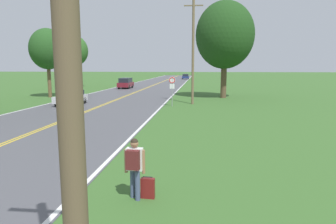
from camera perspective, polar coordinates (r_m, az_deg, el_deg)
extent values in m
cylinder|color=#475175|center=(8.61, -6.75, -13.30)|extent=(0.14, 0.14, 0.83)
cylinder|color=#475175|center=(8.42, -5.82, -13.81)|extent=(0.14, 0.14, 0.83)
cube|color=white|center=(8.27, -6.37, -8.91)|extent=(0.46, 0.21, 0.62)
sphere|color=#936647|center=(8.15, -6.42, -6.00)|extent=(0.22, 0.22, 0.22)
sphere|color=#2D2319|center=(8.14, -6.43, -5.73)|extent=(0.21, 0.21, 0.21)
cylinder|color=#936647|center=(8.36, -8.01, -9.19)|extent=(0.09, 0.09, 0.65)
cylinder|color=#936647|center=(8.22, -4.69, -9.43)|extent=(0.09, 0.09, 0.65)
cube|color=#561E1E|center=(8.09, -6.73, -9.07)|extent=(0.37, 0.20, 0.52)
cube|color=maroon|center=(8.56, -3.87, -14.29)|extent=(0.39, 0.16, 0.58)
cylinder|color=black|center=(8.44, -3.89, -12.23)|extent=(0.27, 0.04, 0.02)
cylinder|color=gray|center=(27.44, 0.79, 3.84)|extent=(0.07, 0.07, 2.65)
cylinder|color=white|center=(27.35, 0.79, 6.08)|extent=(0.60, 0.02, 0.60)
torus|color=red|center=(27.34, 0.79, 6.08)|extent=(0.55, 0.07, 0.55)
cube|color=white|center=(27.38, 0.79, 4.93)|extent=(0.44, 0.02, 0.44)
cylinder|color=brown|center=(2.86, -18.89, 16.33)|extent=(0.24, 0.24, 8.05)
cylinder|color=brown|center=(29.18, 4.78, 11.19)|extent=(0.24, 0.24, 9.86)
cube|color=brown|center=(29.70, 4.90, 19.56)|extent=(1.80, 0.12, 0.10)
cylinder|color=brown|center=(56.67, -17.11, 6.87)|extent=(0.46, 0.46, 4.48)
ellipsoid|color=#2D5B23|center=(56.72, -17.30, 11.09)|extent=(4.55, 4.55, 5.24)
cylinder|color=brown|center=(38.24, -21.66, 5.54)|extent=(0.41, 0.41, 3.91)
ellipsoid|color=#234C1E|center=(38.26, -21.98, 11.08)|extent=(4.12, 4.12, 4.73)
cylinder|color=brown|center=(35.54, 10.55, 6.17)|extent=(0.66, 0.66, 4.35)
ellipsoid|color=#1E4219|center=(35.69, 10.78, 14.20)|extent=(6.63, 6.63, 7.62)
cylinder|color=black|center=(31.27, -18.40, 2.19)|extent=(0.22, 0.69, 0.69)
cylinder|color=black|center=(30.58, -15.70, 2.17)|extent=(0.22, 0.69, 0.69)
cylinder|color=black|center=(29.23, -20.42, 1.66)|extent=(0.22, 0.69, 0.69)
cylinder|color=black|center=(28.49, -17.58, 1.64)|extent=(0.22, 0.69, 0.69)
cube|color=silver|center=(29.85, -18.03, 2.43)|extent=(1.94, 3.80, 0.60)
cube|color=#1E232D|center=(29.80, -18.08, 3.43)|extent=(1.68, 2.67, 0.44)
cylinder|color=black|center=(52.55, -8.56, 4.96)|extent=(0.20, 0.66, 0.66)
cylinder|color=black|center=(52.15, -6.80, 4.97)|extent=(0.20, 0.66, 0.66)
cylinder|color=black|center=(49.89, -9.36, 4.75)|extent=(0.20, 0.66, 0.66)
cylinder|color=black|center=(49.47, -7.52, 4.76)|extent=(0.20, 0.66, 0.66)
cube|color=maroon|center=(50.99, -8.06, 5.22)|extent=(1.85, 4.45, 0.71)
cube|color=#1E232D|center=(50.95, -8.08, 6.03)|extent=(1.63, 3.12, 0.74)
cylinder|color=black|center=(86.87, 3.91, 6.44)|extent=(0.21, 0.63, 0.62)
cylinder|color=black|center=(86.93, 2.77, 6.46)|extent=(0.21, 0.63, 0.62)
cylinder|color=black|center=(89.10, 3.94, 6.50)|extent=(0.21, 0.63, 0.62)
cylinder|color=black|center=(89.16, 2.83, 6.51)|extent=(0.21, 0.63, 0.62)
cube|color=navy|center=(88.00, 3.36, 6.63)|extent=(1.98, 3.64, 0.53)
cube|color=#1E232D|center=(87.98, 3.37, 7.02)|extent=(1.73, 2.55, 0.67)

